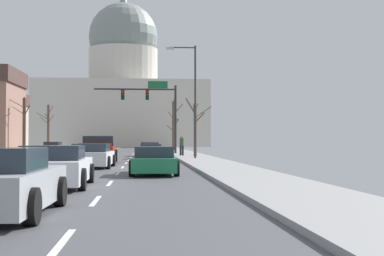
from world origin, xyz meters
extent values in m
cube|color=#4B4B50|center=(0.00, 0.00, -0.03)|extent=(14.00, 180.00, 0.06)
cube|color=yellow|center=(-0.12, 0.00, 0.00)|extent=(0.10, 176.40, 0.00)
cube|color=yellow|center=(0.12, 0.00, 0.00)|extent=(0.10, 176.40, 0.00)
cube|color=silver|center=(3.50, -29.30, 0.00)|extent=(0.12, 2.20, 0.00)
cube|color=silver|center=(3.50, -24.10, 0.00)|extent=(0.12, 2.20, 0.00)
cube|color=silver|center=(3.50, -18.90, 0.00)|extent=(0.12, 2.20, 0.00)
cube|color=silver|center=(3.50, -13.70, 0.00)|extent=(0.12, 2.20, 0.00)
cube|color=silver|center=(3.50, -8.50, 0.00)|extent=(0.12, 2.20, 0.00)
cube|color=silver|center=(3.50, -3.30, 0.00)|extent=(0.12, 2.20, 0.00)
cube|color=silver|center=(3.50, 1.90, 0.00)|extent=(0.12, 2.20, 0.00)
cube|color=silver|center=(3.50, 7.10, 0.00)|extent=(0.12, 2.20, 0.00)
cube|color=silver|center=(3.50, 12.30, 0.00)|extent=(0.12, 2.20, 0.00)
cube|color=silver|center=(3.50, 17.50, 0.00)|extent=(0.12, 2.20, 0.00)
cube|color=silver|center=(3.50, 22.70, 0.00)|extent=(0.12, 2.20, 0.00)
cube|color=silver|center=(3.50, 27.90, 0.00)|extent=(0.12, 2.20, 0.00)
cube|color=silver|center=(3.50, 33.10, 0.00)|extent=(0.12, 2.20, 0.00)
cube|color=silver|center=(3.50, 38.30, 0.00)|extent=(0.12, 2.20, 0.00)
cube|color=silver|center=(3.50, 43.50, 0.00)|extent=(0.12, 2.20, 0.00)
cube|color=silver|center=(3.50, 48.70, 0.00)|extent=(0.12, 2.20, 0.00)
cube|color=silver|center=(3.50, 53.90, 0.00)|extent=(0.12, 2.20, 0.00)
cube|color=silver|center=(3.50, 59.10, 0.00)|extent=(0.12, 2.20, 0.00)
cube|color=silver|center=(3.50, 64.30, 0.00)|extent=(0.12, 2.20, 0.00)
cube|color=silver|center=(-3.50, -3.30, 0.00)|extent=(0.12, 2.20, 0.00)
cube|color=silver|center=(-3.50, 1.90, 0.00)|extent=(0.12, 2.20, 0.00)
cube|color=silver|center=(-3.50, 7.10, 0.00)|extent=(0.12, 2.20, 0.00)
cube|color=silver|center=(-3.50, 12.30, 0.00)|extent=(0.12, 2.20, 0.00)
cube|color=silver|center=(-3.50, 17.50, 0.00)|extent=(0.12, 2.20, 0.00)
cube|color=silver|center=(-3.50, 22.70, 0.00)|extent=(0.12, 2.20, 0.00)
cube|color=silver|center=(-3.50, 27.90, 0.00)|extent=(0.12, 2.20, 0.00)
cube|color=silver|center=(-3.50, 33.10, 0.00)|extent=(0.12, 2.20, 0.00)
cube|color=silver|center=(-3.50, 38.30, 0.00)|extent=(0.12, 2.20, 0.00)
cube|color=silver|center=(-3.50, 43.50, 0.00)|extent=(0.12, 2.20, 0.00)
cube|color=silver|center=(-3.50, 48.70, 0.00)|extent=(0.12, 2.20, 0.00)
cube|color=silver|center=(-3.50, 53.90, 0.00)|extent=(0.12, 2.20, 0.00)
cube|color=silver|center=(-3.50, 59.10, 0.00)|extent=(0.12, 2.20, 0.00)
cube|color=silver|center=(-3.50, 64.30, 0.00)|extent=(0.12, 2.20, 0.00)
cube|color=gray|center=(8.50, 0.00, 0.07)|extent=(3.00, 180.00, 0.14)
cylinder|color=#28282D|center=(7.60, 15.43, 3.42)|extent=(0.22, 0.22, 6.57)
cylinder|color=#28282D|center=(3.70, 15.43, 6.31)|extent=(7.80, 0.16, 0.16)
cube|color=black|center=(4.87, 15.43, 5.75)|extent=(0.32, 0.28, 0.92)
sphere|color=red|center=(4.87, 15.27, 6.03)|extent=(0.22, 0.22, 0.22)
sphere|color=#332B05|center=(4.87, 15.27, 5.75)|extent=(0.22, 0.22, 0.22)
sphere|color=black|center=(4.87, 15.27, 5.47)|extent=(0.22, 0.22, 0.22)
cube|color=black|center=(2.53, 15.43, 5.75)|extent=(0.32, 0.28, 0.92)
sphere|color=red|center=(2.53, 15.27, 6.03)|extent=(0.22, 0.22, 0.22)
sphere|color=#332B05|center=(2.53, 15.27, 5.75)|extent=(0.22, 0.22, 0.22)
sphere|color=black|center=(2.53, 15.27, 5.47)|extent=(0.22, 0.22, 0.22)
cube|color=#146033|center=(5.88, 15.45, 6.76)|extent=(1.90, 0.06, 0.70)
cylinder|color=#333338|center=(8.20, 1.20, 4.13)|extent=(0.14, 0.14, 7.98)
cylinder|color=#333338|center=(7.30, 1.20, 7.97)|extent=(1.79, 0.09, 0.09)
cube|color=#B2B2AD|center=(6.41, 1.20, 7.90)|extent=(0.56, 0.24, 0.16)
cube|color=beige|center=(0.00, 80.22, 6.77)|extent=(35.46, 19.99, 13.53)
cylinder|color=beige|center=(0.00, 80.22, 17.23)|extent=(14.68, 14.68, 7.39)
sphere|color=gray|center=(0.00, 80.22, 23.50)|extent=(14.72, 14.72, 14.72)
cube|color=#9EA3A8|center=(5.04, 11.01, 0.48)|extent=(1.81, 4.44, 0.64)
cube|color=#232D38|center=(5.05, 10.67, 1.01)|extent=(1.56, 2.23, 0.42)
cylinder|color=black|center=(4.15, 12.36, 0.32)|extent=(0.23, 0.64, 0.64)
cylinder|color=black|center=(5.88, 12.40, 0.32)|extent=(0.23, 0.64, 0.64)
cylinder|color=black|center=(4.21, 9.63, 0.32)|extent=(0.23, 0.64, 0.64)
cylinder|color=black|center=(5.93, 9.66, 0.32)|extent=(0.23, 0.64, 0.64)
cube|color=#9EA3A8|center=(5.08, 4.85, 0.45)|extent=(1.80, 4.32, 0.58)
cube|color=#232D38|center=(5.08, 4.46, 0.93)|extent=(1.56, 1.96, 0.38)
cylinder|color=black|center=(4.19, 6.17, 0.32)|extent=(0.23, 0.64, 0.64)
cylinder|color=black|center=(5.94, 6.19, 0.32)|extent=(0.23, 0.64, 0.64)
cylinder|color=black|center=(4.22, 3.51, 0.32)|extent=(0.23, 0.64, 0.64)
cylinder|color=black|center=(5.97, 3.52, 0.32)|extent=(0.23, 0.64, 0.64)
cube|color=maroon|center=(1.71, -2.46, 0.62)|extent=(2.20, 5.78, 0.81)
cube|color=#1E2833|center=(1.69, -1.66, 1.35)|extent=(1.94, 2.00, 0.65)
cube|color=maroon|center=(1.79, -5.26, 1.14)|extent=(1.89, 0.15, 0.22)
cylinder|color=black|center=(0.64, -0.77, 0.40)|extent=(0.30, 0.81, 0.80)
cylinder|color=black|center=(2.70, -0.71, 0.40)|extent=(0.30, 0.81, 0.80)
cylinder|color=black|center=(0.73, -4.20, 0.40)|extent=(0.30, 0.81, 0.80)
cylinder|color=black|center=(2.78, -4.15, 0.40)|extent=(0.30, 0.81, 0.80)
cube|color=silver|center=(1.95, -8.71, 0.49)|extent=(2.03, 4.60, 0.67)
cube|color=#232D38|center=(1.94, -9.03, 1.03)|extent=(1.73, 2.24, 0.41)
cylinder|color=black|center=(1.05, -7.27, 0.32)|extent=(0.24, 0.65, 0.64)
cylinder|color=black|center=(2.94, -7.33, 0.32)|extent=(0.24, 0.65, 0.64)
cylinder|color=black|center=(0.96, -10.09, 0.32)|extent=(0.24, 0.65, 0.64)
cylinder|color=black|center=(2.85, -10.15, 0.32)|extent=(0.24, 0.65, 0.64)
cube|color=#1E7247|center=(5.05, -14.35, 0.44)|extent=(1.85, 4.56, 0.56)
cube|color=#232D38|center=(5.04, -14.67, 0.94)|extent=(1.59, 2.29, 0.44)
cylinder|color=black|center=(4.21, -12.92, 0.32)|extent=(0.23, 0.64, 0.64)
cylinder|color=black|center=(5.95, -12.96, 0.32)|extent=(0.23, 0.64, 0.64)
cylinder|color=black|center=(4.14, -15.73, 0.32)|extent=(0.23, 0.64, 0.64)
cylinder|color=black|center=(5.89, -15.77, 0.32)|extent=(0.23, 0.64, 0.64)
cube|color=silver|center=(1.91, -20.10, 0.50)|extent=(1.98, 4.71, 0.67)
cube|color=#232D38|center=(1.92, -20.39, 1.05)|extent=(1.71, 2.09, 0.43)
cylinder|color=black|center=(0.94, -18.67, 0.32)|extent=(0.23, 0.64, 0.64)
cylinder|color=black|center=(2.84, -18.63, 0.32)|extent=(0.23, 0.64, 0.64)
cylinder|color=black|center=(0.99, -21.57, 0.32)|extent=(0.23, 0.64, 0.64)
cylinder|color=black|center=(2.89, -21.53, 0.32)|extent=(0.23, 0.64, 0.64)
cylinder|color=black|center=(2.82, -25.07, 0.32)|extent=(0.23, 0.64, 0.64)
cylinder|color=black|center=(2.77, -27.76, 0.32)|extent=(0.23, 0.64, 0.64)
cube|color=#B71414|center=(-5.09, 21.57, 0.49)|extent=(1.89, 4.43, 0.65)
cube|color=#232D38|center=(-5.08, 21.71, 1.02)|extent=(1.60, 2.12, 0.42)
cylinder|color=black|center=(-4.27, 20.19, 0.32)|extent=(0.24, 0.65, 0.64)
cylinder|color=black|center=(-6.01, 20.25, 0.32)|extent=(0.24, 0.65, 0.64)
cylinder|color=black|center=(-4.17, 22.89, 0.32)|extent=(0.24, 0.65, 0.64)
cylinder|color=black|center=(-5.91, 22.95, 0.32)|extent=(0.24, 0.65, 0.64)
cube|color=#B71414|center=(-1.59, 33.09, 0.48)|extent=(1.97, 4.60, 0.64)
cube|color=#232D38|center=(-1.59, 33.32, 1.03)|extent=(1.70, 1.95, 0.45)
cylinder|color=black|center=(-0.61, 31.69, 0.32)|extent=(0.23, 0.64, 0.64)
cylinder|color=black|center=(-2.51, 31.66, 0.32)|extent=(0.23, 0.64, 0.64)
cylinder|color=black|center=(-0.66, 34.52, 0.32)|extent=(0.23, 0.64, 0.64)
cylinder|color=black|center=(-2.56, 34.49, 0.32)|extent=(0.23, 0.64, 0.64)
cylinder|color=brown|center=(8.67, 6.33, 2.25)|extent=(0.25, 0.25, 4.22)
cylinder|color=brown|center=(8.29, 6.23, 4.12)|extent=(0.89, 0.35, 1.31)
cylinder|color=brown|center=(9.03, 6.28, 3.22)|extent=(0.81, 0.22, 0.82)
cylinder|color=brown|center=(8.83, 6.77, 3.97)|extent=(0.44, 0.99, 0.90)
cylinder|color=brown|center=(9.34, 6.46, 3.68)|extent=(1.37, 0.34, 0.95)
cylinder|color=brown|center=(8.64, 6.77, 3.71)|extent=(0.15, 0.96, 1.15)
cylinder|color=#4C3D2D|center=(-8.97, 25.91, 3.17)|extent=(0.38, 0.38, 6.06)
cylinder|color=#4C3D2D|center=(-9.75, 25.71, 5.53)|extent=(1.61, 0.47, 0.94)
cylinder|color=#4C3D2D|center=(-8.60, 25.61, 4.75)|extent=(0.88, 0.73, 1.23)
cylinder|color=#4C3D2D|center=(-9.03, 26.20, 5.95)|extent=(0.22, 0.69, 0.91)
cylinder|color=#4C3D2D|center=(-9.61, 25.86, 4.75)|extent=(1.32, 0.16, 0.91)
cylinder|color=#423328|center=(8.96, 46.87, 2.36)|extent=(0.25, 0.25, 4.44)
cylinder|color=#423328|center=(9.40, 46.64, 3.86)|extent=(1.00, 0.60, 1.62)
cylinder|color=#423328|center=(9.34, 47.28, 4.35)|extent=(0.83, 0.89, 1.04)
cylinder|color=#423328|center=(9.41, 47.08, 4.40)|extent=(0.97, 0.53, 0.61)
cylinder|color=#423328|center=(9.13, 46.17, 3.61)|extent=(0.44, 1.48, 1.12)
cylinder|color=#423328|center=(9.22, 47.02, 3.51)|extent=(0.59, 0.38, 0.98)
cylinder|color=#423328|center=(8.51, 47.03, 3.24)|extent=(0.99, 0.43, 0.94)
cylinder|color=#4C3D2D|center=(-7.64, 11.35, 3.31)|extent=(1.00, 1.08, 0.92)
cylinder|color=brown|center=(8.40, 34.13, 3.32)|extent=(0.39, 0.39, 6.37)
cylinder|color=brown|center=(8.08, 34.26, 4.62)|extent=(0.76, 0.38, 1.03)
cylinder|color=brown|center=(8.65, 34.42, 5.03)|extent=(0.59, 0.66, 0.98)
cylinder|color=brown|center=(9.01, 34.26, 5.43)|extent=(1.31, 0.38, 1.52)
cylinder|color=brown|center=(8.43, 33.81, 6.29)|extent=(0.15, 0.72, 1.15)
cylinder|color=brown|center=(-8.18, 36.84, 3.13)|extent=(0.35, 0.35, 5.97)
cylinder|color=brown|center=(-7.84, 36.84, 4.22)|extent=(0.73, 0.08, 1.14)
cylinder|color=brown|center=(-8.55, 36.17, 3.96)|extent=(0.84, 1.42, 0.92)
cylinder|color=brown|center=(-8.82, 36.28, 4.57)|extent=(1.38, 1.23, 0.92)
cylinder|color=brown|center=(-8.27, 36.27, 4.54)|extent=(0.30, 1.22, 0.77)
cylinder|color=brown|center=(-7.84, 36.60, 5.41)|extent=(0.76, 0.58, 1.15)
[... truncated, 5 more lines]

